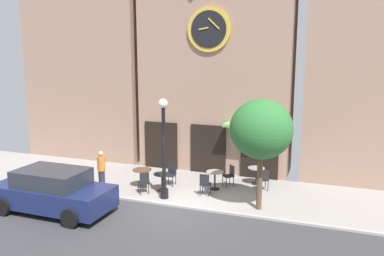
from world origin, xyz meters
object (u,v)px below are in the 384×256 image
at_px(cafe_table_rightmost, 215,177).
at_px(street_tree, 261,130).
at_px(cafe_table_center_right, 142,174).
at_px(cafe_chair_curbside, 230,174).
at_px(cafe_chair_under_awning, 264,178).
at_px(cafe_chair_facing_street, 144,181).
at_px(cafe_chair_corner, 205,183).
at_px(cafe_table_center, 162,179).
at_px(pedestrian_orange, 101,170).
at_px(cafe_table_near_curb, 256,172).
at_px(cafe_chair_near_lamp, 171,173).
at_px(street_lamp, 164,149).
at_px(parked_car_navy, 53,191).

bearing_deg(cafe_table_rightmost, street_tree, -35.18).
distance_m(cafe_table_center_right, cafe_chair_curbside, 3.72).
height_order(cafe_chair_under_awning, cafe_chair_facing_street, same).
distance_m(cafe_chair_curbside, cafe_chair_corner, 1.61).
xyz_separation_m(street_tree, cafe_table_center, (-4.10, 0.61, -2.42)).
height_order(cafe_table_center_right, pedestrian_orange, pedestrian_orange).
bearing_deg(cafe_chair_under_awning, cafe_chair_corner, -146.60).
bearing_deg(cafe_chair_curbside, street_tree, -52.50).
bearing_deg(cafe_table_rightmost, cafe_table_near_curb, 40.71).
relative_size(cafe_table_center, cafe_chair_facing_street, 0.80).
bearing_deg(cafe_table_near_curb, cafe_chair_curbside, -147.69).
height_order(cafe_table_rightmost, cafe_chair_curbside, cafe_chair_curbside).
distance_m(cafe_table_rightmost, cafe_chair_near_lamp, 1.93).
bearing_deg(street_lamp, cafe_chair_near_lamp, 103.28).
height_order(cafe_table_near_curb, cafe_chair_near_lamp, cafe_chair_near_lamp).
relative_size(cafe_table_center, cafe_table_near_curb, 0.98).
relative_size(cafe_table_rightmost, parked_car_navy, 0.18).
height_order(cafe_table_center, cafe_table_near_curb, cafe_table_near_curb).
relative_size(cafe_chair_under_awning, cafe_chair_corner, 1.00).
xyz_separation_m(cafe_table_rightmost, cafe_table_near_curb, (1.49, 1.28, -0.02)).
distance_m(cafe_table_rightmost, pedestrian_orange, 4.67).
bearing_deg(cafe_chair_near_lamp, cafe_chair_under_awning, 8.94).
bearing_deg(cafe_table_center, street_lamp, -60.08).
height_order(cafe_table_center, parked_car_navy, parked_car_navy).
distance_m(street_tree, cafe_chair_curbside, 3.59).
distance_m(cafe_table_near_curb, cafe_chair_corner, 2.68).
xyz_separation_m(cafe_chair_near_lamp, cafe_chair_corner, (1.77, -0.77, 0.00)).
bearing_deg(street_lamp, cafe_chair_under_awning, 31.93).
xyz_separation_m(street_lamp, cafe_table_center_right, (-1.41, 0.89, -1.41)).
height_order(cafe_chair_corner, parked_car_navy, parked_car_navy).
relative_size(street_lamp, cafe_chair_curbside, 4.33).
bearing_deg(cafe_table_center_right, cafe_chair_near_lamp, 33.00).
bearing_deg(cafe_table_center_right, cafe_chair_facing_street, -58.52).
relative_size(cafe_table_center, pedestrian_orange, 0.43).
relative_size(street_lamp, cafe_table_near_curb, 5.34).
bearing_deg(parked_car_navy, cafe_chair_curbside, 42.92).
bearing_deg(cafe_table_center, cafe_chair_under_awning, 19.72).
xyz_separation_m(cafe_chair_near_lamp, pedestrian_orange, (-2.40, -1.63, 0.33)).
relative_size(cafe_table_center_right, cafe_table_rightmost, 1.03).
distance_m(street_tree, parked_car_navy, 7.66).
bearing_deg(cafe_table_near_curb, cafe_chair_facing_street, -145.74).
height_order(cafe_chair_curbside, parked_car_navy, parked_car_navy).
relative_size(street_lamp, street_tree, 0.98).
distance_m(cafe_table_center_right, cafe_table_rightmost, 3.07).
relative_size(cafe_table_center, cafe_chair_near_lamp, 0.80).
height_order(cafe_table_center_right, cafe_chair_curbside, cafe_chair_curbside).
bearing_deg(street_tree, pedestrian_orange, -178.02).
bearing_deg(cafe_chair_under_awning, cafe_chair_curbside, 175.87).
xyz_separation_m(cafe_table_near_curb, cafe_chair_under_awning, (0.44, -0.74, 0.00)).
height_order(cafe_table_near_curb, pedestrian_orange, pedestrian_orange).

